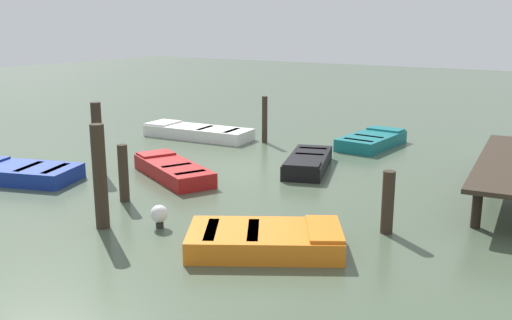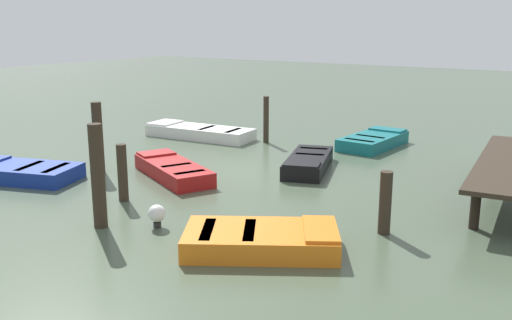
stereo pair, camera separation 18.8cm
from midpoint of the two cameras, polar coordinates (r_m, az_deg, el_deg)
name	(u,v)px [view 1 (the left image)]	position (r m, az deg, el deg)	size (l,w,h in m)	color
ground_plane	(256,172)	(15.99, -0.34, -1.22)	(80.00, 80.00, 0.00)	#475642
rowboat_red	(173,170)	(15.57, -8.66, -0.96)	(2.33, 3.27, 0.46)	maroon
rowboat_orange	(266,239)	(10.58, 0.47, -7.91)	(2.72, 3.16, 0.46)	orange
rowboat_blue	(21,172)	(16.38, -22.69, -1.15)	(2.29, 3.21, 0.46)	navy
rowboat_teal	(372,140)	(19.61, 11.23, 1.95)	(2.95, 1.51, 0.46)	#14666B
rowboat_white	(197,132)	(20.81, -6.13, 2.81)	(1.64, 4.09, 0.46)	silver
rowboat_black	(308,162)	(16.28, 4.89, -0.21)	(3.10, 1.95, 0.46)	black
mooring_piling_far_right	(123,173)	(13.63, -13.48, -1.29)	(0.23, 0.23, 1.36)	#33281E
mooring_piling_near_right	(100,177)	(11.90, -15.76, -1.63)	(0.28, 0.28, 2.15)	#33281E
mooring_piling_center	(388,202)	(11.55, 12.57, -4.15)	(0.24, 0.24, 1.27)	#33281E
mooring_piling_mid_left	(265,120)	(19.76, 0.60, 4.05)	(0.19, 0.19, 1.62)	#33281E
mooring_piling_near_left	(98,138)	(16.32, -15.86, 2.12)	(0.28, 0.28, 1.98)	#33281E
marker_buoy	(159,214)	(11.85, -10.08, -5.37)	(0.36, 0.36, 0.48)	#262626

